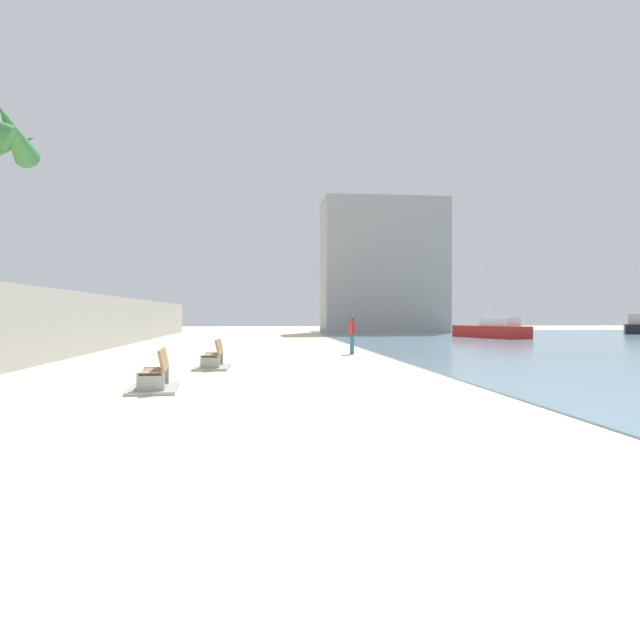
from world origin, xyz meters
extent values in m
plane|color=beige|center=(0.00, 18.00, 0.00)|extent=(120.00, 120.00, 0.00)
cube|color=#9E9E99|center=(-7.50, 18.00, 1.40)|extent=(0.80, 64.00, 2.80)
cone|color=#387A3D|center=(-4.63, 3.03, 5.68)|extent=(0.64, 1.89, 1.13)
cone|color=#387A3D|center=(-5.23, 3.83, 5.57)|extent=(1.94, 1.06, 0.93)
cube|color=#9E9E99|center=(-1.86, 3.41, 0.25)|extent=(0.61, 0.25, 0.50)
cube|color=#9E9E99|center=(-1.98, 4.80, 0.25)|extent=(0.61, 0.25, 0.50)
cube|color=#997047|center=(-1.92, 4.11, 0.45)|extent=(0.62, 1.63, 0.06)
cube|color=#997047|center=(-1.69, 4.12, 0.73)|extent=(0.29, 1.61, 0.50)
cube|color=#9E9E99|center=(-1.92, 4.11, 0.04)|extent=(1.26, 2.18, 0.08)
cube|color=#9E9E99|center=(-0.98, 8.83, 0.25)|extent=(0.60, 0.21, 0.50)
cube|color=#9E9E99|center=(-0.94, 10.23, 0.25)|extent=(0.60, 0.21, 0.50)
cube|color=#997047|center=(-0.96, 9.53, 0.45)|extent=(0.54, 1.61, 0.06)
cube|color=#997047|center=(-0.73, 9.52, 0.73)|extent=(0.20, 1.60, 0.50)
cube|color=#9E9E99|center=(-0.96, 9.53, 0.04)|extent=(1.15, 2.12, 0.08)
cylinder|color=teal|center=(4.83, 15.71, 0.44)|extent=(0.12, 0.12, 0.87)
cylinder|color=teal|center=(4.78, 15.83, 0.44)|extent=(0.12, 0.12, 0.87)
cube|color=#B22D33|center=(4.81, 15.77, 1.18)|extent=(0.28, 0.36, 0.62)
sphere|color=brown|center=(4.81, 15.77, 1.64)|extent=(0.24, 0.24, 0.24)
cylinder|color=#B22D33|center=(4.88, 15.56, 1.21)|extent=(0.09, 0.09, 0.56)
cylinder|color=#B22D33|center=(4.73, 15.98, 1.21)|extent=(0.09, 0.09, 0.56)
cube|color=red|center=(18.22, 32.16, 0.49)|extent=(4.11, 6.86, 0.90)
cube|color=white|center=(18.54, 31.23, 1.27)|extent=(2.32, 3.19, 0.67)
cylinder|color=silver|center=(18.12, 32.47, 3.83)|extent=(0.12, 0.12, 5.79)
cube|color=black|center=(35.06, 39.39, 0.47)|extent=(3.66, 4.47, 0.86)
cube|color=beige|center=(34.71, 38.85, 1.39)|extent=(1.97, 2.20, 0.97)
cylinder|color=silver|center=(35.17, 39.57, 3.64)|extent=(0.12, 0.12, 5.48)
cube|color=#9E9E99|center=(12.96, 46.00, 6.53)|extent=(12.00, 6.00, 13.07)
camera|label=1|loc=(0.53, -9.88, 1.80)|focal=32.23mm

